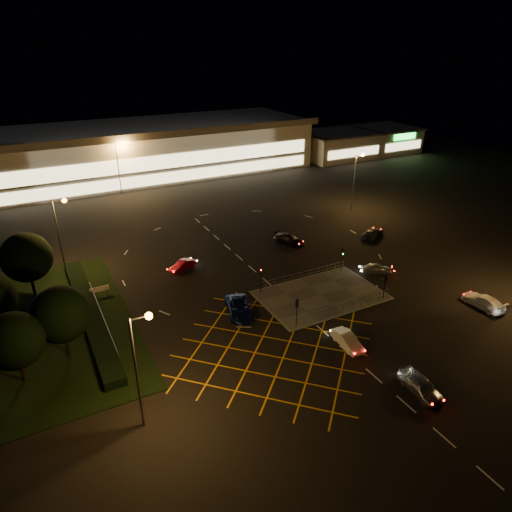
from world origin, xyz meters
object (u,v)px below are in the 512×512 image
signal_nw (260,275)px  signal_ne (342,255)px  signal_se (385,281)px  car_circ_red (182,265)px  car_left_blue (239,308)px  car_approach_white (483,301)px  car_far_dkgrey (289,239)px  car_east_grey (373,233)px  car_near_silver (421,385)px  car_queue_white (347,340)px  car_right_silver (377,269)px  signal_sw (297,307)px

signal_nw → signal_ne: (12.00, 0.00, 0.00)m
signal_se → car_circ_red: bearing=-44.9°
car_left_blue → car_approach_white: bearing=-10.5°
car_left_blue → car_far_dkgrey: bearing=57.0°
car_far_dkgrey → car_approach_white: 27.35m
car_far_dkgrey → car_east_grey: bearing=-43.2°
car_near_silver → car_approach_white: bearing=28.1°
signal_se → car_east_grey: bearing=-127.0°
car_left_blue → car_near_silver: bearing=-51.5°
car_near_silver → car_far_dkgrey: size_ratio=0.93×
signal_se → car_queue_white: bearing=29.4°
car_east_grey → car_approach_white: car_approach_white is taller
car_right_silver → car_approach_white: car_approach_white is taller
car_queue_white → car_left_blue: 12.38m
car_left_blue → car_approach_white: size_ratio=1.11×
car_near_silver → car_right_silver: size_ratio=1.16×
signal_ne → car_far_dkgrey: 11.01m
car_near_silver → car_east_grey: car_near_silver is taller
car_right_silver → car_east_grey: 12.24m
car_left_blue → car_circ_red: 13.29m
signal_sw → signal_ne: bearing=-146.4°
signal_sw → car_left_blue: bearing=-49.4°
signal_sw → car_right_silver: (15.69, 5.35, -1.71)m
car_right_silver → car_left_blue: bearing=120.7°
car_near_silver → car_left_blue: size_ratio=0.82×
car_circ_red → signal_nw: bearing=7.2°
signal_nw → car_far_dkgrey: bearing=45.4°
signal_ne → car_left_blue: (-16.28, -2.99, -1.61)m
signal_sw → car_near_silver: size_ratio=0.70×
signal_ne → car_approach_white: size_ratio=0.64×
car_left_blue → car_right_silver: bearing=15.3°
car_east_grey → car_approach_white: 21.66m
signal_nw → car_circ_red: size_ratio=0.85×
signal_se → car_near_silver: 15.73m
car_right_silver → signal_nw: bearing=110.2°
car_near_silver → car_right_silver: (11.63, 18.83, -0.10)m
car_queue_white → car_east_grey: car_queue_white is taller
signal_nw → car_right_silver: 16.00m
car_far_dkgrey → signal_se: bearing=-112.1°
car_approach_white → signal_sw: bearing=-19.6°
car_far_dkgrey → car_east_grey: car_far_dkgrey is taller
signal_nw → car_circ_red: (-6.22, 10.15, -1.75)m
car_near_silver → car_left_blue: 20.27m
signal_se → car_left_blue: signal_se is taller
car_left_blue → car_approach_white: 27.67m
car_far_dkgrey → car_circ_red: size_ratio=1.30×
car_queue_white → car_far_dkgrey: (8.02, 24.08, 0.03)m
signal_sw → car_near_silver: (4.06, -13.49, -1.60)m
signal_nw → car_east_grey: signal_nw is taller
car_queue_white → car_far_dkgrey: size_ratio=0.84×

